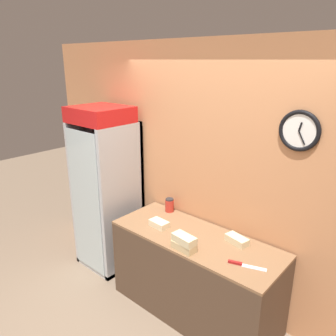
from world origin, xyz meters
name	(u,v)px	position (x,y,z in m)	size (l,w,h in m)	color
wall_back	(220,180)	(0.00, 1.26, 1.35)	(5.20, 0.09, 2.70)	tan
prep_counter	(194,275)	(0.00, 0.88, 0.44)	(1.71, 0.66, 0.87)	#4C3828
beverage_cooler	(109,182)	(-1.36, 0.94, 1.08)	(0.64, 0.64, 2.00)	#B2B7BC
sandwich_stack_bottom	(184,246)	(0.06, 0.63, 0.91)	(0.23, 0.12, 0.07)	tan
sandwich_stack_middle	(184,239)	(0.06, 0.63, 0.98)	(0.24, 0.14, 0.07)	beige
sandwich_flat_left	(159,224)	(-0.40, 0.80, 0.91)	(0.20, 0.13, 0.07)	beige
sandwich_flat_right	(237,240)	(0.36, 1.05, 0.91)	(0.24, 0.15, 0.07)	beige
chefs_knife	(242,264)	(0.56, 0.77, 0.88)	(0.31, 0.14, 0.02)	silver
condiment_jar	(170,205)	(-0.56, 1.14, 0.95)	(0.10, 0.10, 0.15)	#B72D23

